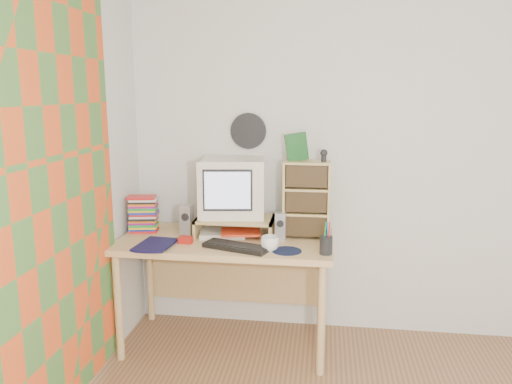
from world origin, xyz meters
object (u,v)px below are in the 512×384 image
(keyboard, at_px, (236,247))
(diary, at_px, (140,242))
(dvd_stack, at_px, (143,213))
(cd_rack, at_px, (306,200))
(desk, at_px, (228,255))
(crt_monitor, at_px, (232,188))
(mug, at_px, (270,244))

(keyboard, xyz_separation_m, diary, (-0.61, -0.02, 0.01))
(dvd_stack, height_order, cd_rack, cd_rack)
(keyboard, relative_size, cd_rack, 0.81)
(desk, height_order, dvd_stack, dvd_stack)
(keyboard, relative_size, diary, 1.62)
(keyboard, xyz_separation_m, cd_rack, (0.41, 0.32, 0.24))
(dvd_stack, distance_m, cd_rack, 1.12)
(dvd_stack, relative_size, cd_rack, 0.52)
(desk, distance_m, cd_rack, 0.65)
(desk, distance_m, diary, 0.60)
(crt_monitor, relative_size, dvd_stack, 1.56)
(desk, distance_m, mug, 0.46)
(crt_monitor, xyz_separation_m, keyboard, (0.09, -0.35, -0.30))
(crt_monitor, distance_m, cd_rack, 0.51)
(diary, bearing_deg, dvd_stack, 111.10)
(dvd_stack, height_order, diary, dvd_stack)
(dvd_stack, bearing_deg, crt_monitor, -5.60)
(crt_monitor, distance_m, dvd_stack, 0.64)
(keyboard, bearing_deg, cd_rack, 56.45)
(dvd_stack, bearing_deg, desk, -13.78)
(crt_monitor, xyz_separation_m, diary, (-0.52, -0.37, -0.29))
(diary, bearing_deg, mug, 5.76)
(crt_monitor, height_order, keyboard, crt_monitor)
(crt_monitor, relative_size, diary, 1.61)
(mug, distance_m, diary, 0.82)
(keyboard, distance_m, mug, 0.21)
(diary, bearing_deg, crt_monitor, 40.44)
(desk, bearing_deg, mug, -40.81)
(crt_monitor, distance_m, keyboard, 0.47)
(diary, bearing_deg, keyboard, 6.73)
(cd_rack, relative_size, mug, 4.47)
(desk, xyz_separation_m, keyboard, (0.11, -0.27, 0.15))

